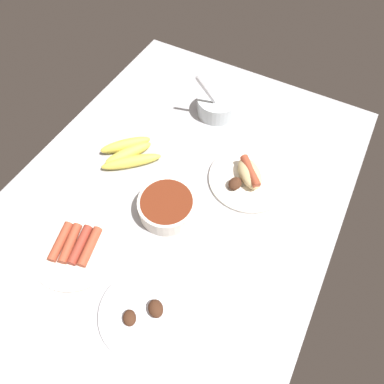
{
  "coord_description": "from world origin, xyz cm",
  "views": [
    {
      "loc": [
        43.07,
        28.46,
        80.8
      ],
      "look_at": [
        -0.45,
        4.92,
        3.0
      ],
      "focal_mm": 30.96,
      "sensor_mm": 36.0,
      "label": 1
    }
  ],
  "objects_px": {
    "bowl_coleslaw": "(217,105)",
    "plate_grilled_meat": "(143,312)",
    "plate_sausages": "(76,246)",
    "bowl_chili": "(167,206)",
    "banana_bunch": "(129,153)",
    "plate_hotdog_assembled": "(248,177)"
  },
  "relations": [
    {
      "from": "banana_bunch",
      "to": "plate_hotdog_assembled",
      "type": "distance_m",
      "value": 0.37
    },
    {
      "from": "bowl_chili",
      "to": "plate_sausages",
      "type": "xyz_separation_m",
      "value": [
        0.21,
        -0.15,
        -0.02
      ]
    },
    {
      "from": "bowl_coleslaw",
      "to": "plate_sausages",
      "type": "xyz_separation_m",
      "value": [
        0.62,
        -0.1,
        -0.02
      ]
    },
    {
      "from": "banana_bunch",
      "to": "plate_hotdog_assembled",
      "type": "xyz_separation_m",
      "value": [
        -0.09,
        0.36,
        -0.0
      ]
    },
    {
      "from": "bowl_chili",
      "to": "plate_sausages",
      "type": "distance_m",
      "value": 0.26
    },
    {
      "from": "bowl_coleslaw",
      "to": "plate_sausages",
      "type": "distance_m",
      "value": 0.63
    },
    {
      "from": "plate_hotdog_assembled",
      "to": "plate_sausages",
      "type": "height_order",
      "value": "plate_hotdog_assembled"
    },
    {
      "from": "bowl_chili",
      "to": "plate_grilled_meat",
      "type": "height_order",
      "value": "bowl_chili"
    },
    {
      "from": "bowl_chili",
      "to": "plate_grilled_meat",
      "type": "bearing_deg",
      "value": 18.88
    },
    {
      "from": "bowl_coleslaw",
      "to": "plate_grilled_meat",
      "type": "bearing_deg",
      "value": 11.72
    },
    {
      "from": "bowl_chili",
      "to": "plate_grilled_meat",
      "type": "distance_m",
      "value": 0.28
    },
    {
      "from": "bowl_coleslaw",
      "to": "plate_sausages",
      "type": "height_order",
      "value": "bowl_coleslaw"
    },
    {
      "from": "bowl_chili",
      "to": "banana_bunch",
      "type": "bearing_deg",
      "value": -118.3
    },
    {
      "from": "bowl_chili",
      "to": "banana_bunch",
      "type": "xyz_separation_m",
      "value": [
        -0.11,
        -0.2,
        -0.01
      ]
    },
    {
      "from": "bowl_chili",
      "to": "bowl_coleslaw",
      "type": "distance_m",
      "value": 0.42
    },
    {
      "from": "plate_sausages",
      "to": "bowl_coleslaw",
      "type": "bearing_deg",
      "value": 170.66
    },
    {
      "from": "plate_grilled_meat",
      "to": "bowl_chili",
      "type": "bearing_deg",
      "value": -161.12
    },
    {
      "from": "plate_grilled_meat",
      "to": "plate_sausages",
      "type": "xyz_separation_m",
      "value": [
        -0.06,
        -0.24,
        0.0
      ]
    },
    {
      "from": "bowl_chili",
      "to": "banana_bunch",
      "type": "height_order",
      "value": "bowl_chili"
    },
    {
      "from": "bowl_chili",
      "to": "plate_sausages",
      "type": "height_order",
      "value": "bowl_chili"
    },
    {
      "from": "bowl_chili",
      "to": "plate_grilled_meat",
      "type": "relative_size",
      "value": 0.76
    },
    {
      "from": "bowl_coleslaw",
      "to": "plate_grilled_meat",
      "type": "xyz_separation_m",
      "value": [
        0.68,
        0.14,
        -0.03
      ]
    }
  ]
}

